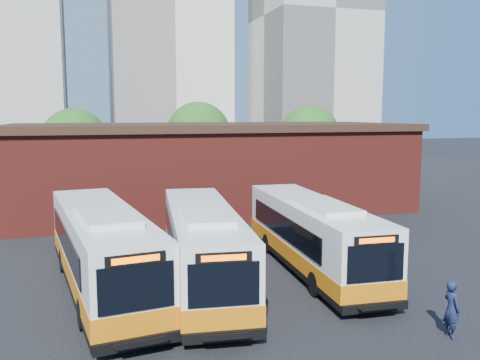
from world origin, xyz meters
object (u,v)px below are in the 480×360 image
object	(u,v)px
bus_west	(102,253)
transit_worker	(452,309)
bus_midwest	(203,249)
bus_mideast	(312,237)

from	to	relation	value
bus_west	transit_worker	distance (m)	13.01
bus_west	transit_worker	size ratio (longest dim) A/B	7.04
bus_west	bus_midwest	size ratio (longest dim) A/B	1.03
bus_mideast	transit_worker	xyz separation A→B (m)	(1.26, -7.82, -0.59)
bus_west	bus_mideast	bearing A→B (deg)	-6.14
bus_midwest	bus_mideast	size ratio (longest dim) A/B	1.03
transit_worker	bus_mideast	bearing A→B (deg)	11.92
bus_midwest	bus_mideast	xyz separation A→B (m)	(5.25, 0.65, -0.03)
bus_midwest	transit_worker	distance (m)	9.70
bus_midwest	transit_worker	world-z (taller)	bus_midwest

